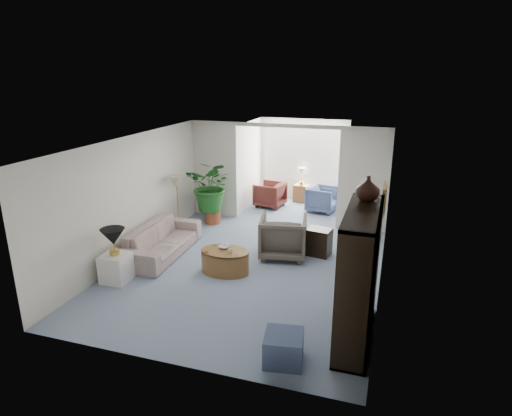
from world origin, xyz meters
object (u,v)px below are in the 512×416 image
(sofa, at_px, (162,240))
(coffee_cup, at_px, (230,251))
(framed_picture, at_px, (385,199))
(floor_lamp, at_px, (176,182))
(sunroom_chair_maroon, at_px, (270,195))
(end_table, at_px, (116,268))
(entertainment_cabinet, at_px, (359,277))
(plant_pot, at_px, (213,217))
(cabinet_urn, at_px, (368,189))
(coffee_table, at_px, (225,261))
(sunroom_chair_blue, at_px, (322,199))
(sunroom_table, at_px, (301,193))
(wingback_chair, at_px, (283,236))
(coffee_bowl, at_px, (224,247))
(side_table_dark, at_px, (319,242))
(table_lamp, at_px, (113,237))
(ottoman, at_px, (284,348))

(sofa, bearing_deg, coffee_cup, -108.06)
(framed_picture, distance_m, coffee_cup, 2.95)
(floor_lamp, bearing_deg, sunroom_chair_maroon, 60.16)
(end_table, relative_size, sunroom_chair_maroon, 0.69)
(framed_picture, xyz_separation_m, entertainment_cabinet, (-0.23, -1.51, -0.73))
(coffee_cup, bearing_deg, plant_pot, 119.41)
(sofa, xyz_separation_m, end_table, (-0.20, -1.35, -0.06))
(end_table, distance_m, cabinet_urn, 4.76)
(sofa, relative_size, entertainment_cabinet, 1.14)
(coffee_table, bearing_deg, framed_picture, 1.78)
(sunroom_chair_blue, xyz_separation_m, sunroom_table, (-0.75, 0.75, -0.10))
(end_table, xyz_separation_m, wingback_chair, (2.65, 2.04, 0.18))
(coffee_bowl, height_order, side_table_dark, side_table_dark)
(entertainment_cabinet, xyz_separation_m, sunroom_table, (-2.21, 6.53, -0.72))
(entertainment_cabinet, bearing_deg, coffee_cup, 151.68)
(sofa, height_order, coffee_cup, sofa)
(floor_lamp, distance_m, cabinet_urn, 5.27)
(wingback_chair, relative_size, entertainment_cabinet, 0.50)
(table_lamp, relative_size, entertainment_cabinet, 0.23)
(table_lamp, bearing_deg, wingback_chair, 37.60)
(framed_picture, xyz_separation_m, end_table, (-4.61, -1.04, -1.44))
(wingback_chair, relative_size, cabinet_urn, 2.70)
(cabinet_urn, bearing_deg, table_lamp, -179.58)
(cabinet_urn, relative_size, sunroom_chair_blue, 0.47)
(coffee_table, height_order, ottoman, coffee_table)
(framed_picture, bearing_deg, sunroom_chair_maroon, 126.79)
(end_table, bearing_deg, floor_lamp, 92.20)
(framed_picture, height_order, table_lamp, framed_picture)
(cabinet_urn, bearing_deg, end_table, -179.58)
(end_table, relative_size, coffee_table, 0.55)
(floor_lamp, distance_m, coffee_cup, 2.82)
(coffee_cup, xyz_separation_m, sunroom_chair_maroon, (-0.51, 4.46, -0.15))
(sofa, relative_size, end_table, 4.20)
(table_lamp, bearing_deg, coffee_bowl, 31.50)
(sofa, xyz_separation_m, coffee_table, (1.57, -0.39, -0.10))
(coffee_table, relative_size, ottoman, 1.86)
(wingback_chair, height_order, entertainment_cabinet, entertainment_cabinet)
(coffee_cup, distance_m, entertainment_cabinet, 2.83)
(framed_picture, bearing_deg, sunroom_chair_blue, 111.64)
(side_table_dark, distance_m, sunroom_table, 3.91)
(floor_lamp, height_order, sunroom_table, floor_lamp)
(framed_picture, distance_m, end_table, 4.94)
(coffee_bowl, distance_m, sunroom_chair_maroon, 4.27)
(sunroom_table, bearing_deg, side_table_dark, -72.37)
(end_table, bearing_deg, plant_pot, 83.27)
(sunroom_chair_blue, bearing_deg, cabinet_urn, -155.17)
(entertainment_cabinet, bearing_deg, ottoman, -134.28)
(ottoman, bearing_deg, coffee_table, 127.34)
(coffee_cup, relative_size, cabinet_urn, 0.27)
(table_lamp, bearing_deg, entertainment_cabinet, -6.10)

